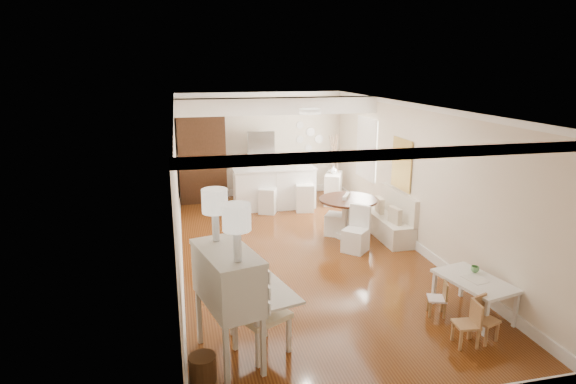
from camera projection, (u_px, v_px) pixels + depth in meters
name	position (u px, v px, depth m)	size (l,w,h in m)	color
room	(300.00, 149.00, 9.00)	(9.00, 9.04, 2.82)	brown
secretary_bureau	(228.00, 306.00, 5.75)	(1.11, 1.14, 1.43)	beige
gustavian_armchair	(261.00, 312.00, 5.95)	(0.62, 0.62, 1.07)	silver
wicker_basket	(203.00, 368.00, 5.48)	(0.32, 0.32, 0.32)	#4C2F17
kids_table	(473.00, 297.00, 6.90)	(0.66, 1.11, 0.55)	silver
kids_chair_a	(466.00, 324.00, 6.14)	(0.29, 0.29, 0.60)	#AD7E4E
kids_chair_b	(437.00, 298.00, 6.90)	(0.25, 0.25, 0.53)	olive
kids_chair_c	(485.00, 319.00, 6.25)	(0.29, 0.29, 0.60)	#B07E50
banquette	(388.00, 215.00, 9.97)	(0.52, 1.60, 0.98)	silver
dining_table	(348.00, 218.00, 10.04)	(1.20, 1.20, 0.82)	#462316
slip_chair_near	(356.00, 229.00, 9.22)	(0.42, 0.44, 0.89)	white
slip_chair_far	(337.00, 214.00, 10.14)	(0.42, 0.44, 0.89)	white
breakfast_counter	(274.00, 188.00, 12.00)	(2.05, 0.65, 1.03)	white
bar_stool_left	(268.00, 193.00, 11.62)	(0.39, 0.39, 0.98)	white
bar_stool_right	(305.00, 190.00, 11.78)	(0.43, 0.43, 1.07)	white
pantry_cabinet	(202.00, 158.00, 12.49)	(1.20, 0.60, 2.30)	#381E11
fridge	(274.00, 164.00, 12.93)	(0.75, 0.65, 1.80)	silver
sideboard	(333.00, 188.00, 12.47)	(0.37, 0.83, 0.79)	silver
pencil_cup	(475.00, 269.00, 7.05)	(0.12, 0.12, 0.09)	#65AA63
branch_vase	(333.00, 170.00, 12.34)	(0.19, 0.19, 0.20)	white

